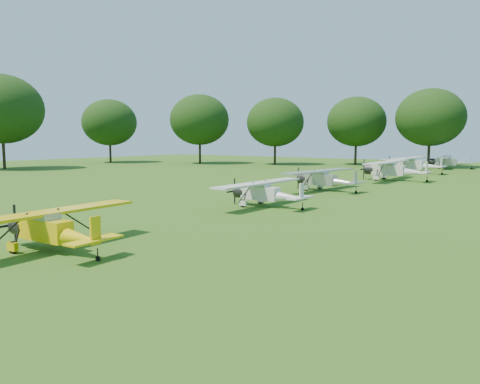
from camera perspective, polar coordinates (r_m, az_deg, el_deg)
The scene contains 9 objects.
ground at distance 30.88m, azimuth -1.59°, elevation -2.29°, with size 160.00×160.00×0.00m, color #305615.
tree_belt at distance 28.77m, azimuth 4.32°, elevation 13.09°, with size 137.36×130.27×14.52m.
aircraft_2 at distance 21.14m, azimuth -22.02°, elevation -3.98°, with size 5.75×9.16×1.80m.
aircraft_3 at distance 32.51m, azimuth 3.14°, elevation 0.07°, with size 5.89×9.34×1.85m.
aircraft_4 at distance 43.12m, azimuth 10.29°, elevation 1.70°, with size 6.42×10.23×2.01m.
aircraft_5 at distance 55.53m, azimuth 18.18°, elevation 2.75°, with size 7.48×11.89×2.35m.
aircraft_6 at distance 67.79m, azimuth 20.43°, elevation 3.29°, with size 7.43×11.80×2.34m.
aircraft_7 at distance 80.98m, azimuth 24.13°, elevation 3.49°, with size 6.68×10.59×2.08m.
golf_cart at distance 72.93m, azimuth 17.42°, elevation 2.95°, with size 2.06×1.44×1.63m.
Camera 1 is at (18.83, -24.01, 4.75)m, focal length 35.00 mm.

